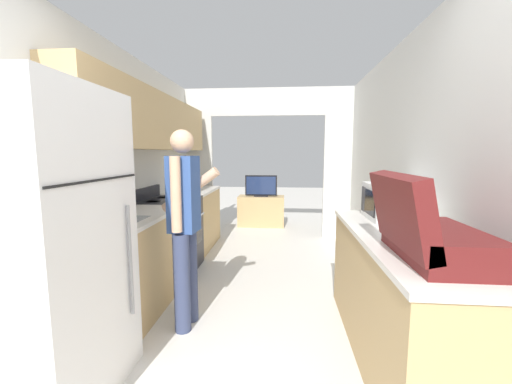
{
  "coord_description": "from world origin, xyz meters",
  "views": [
    {
      "loc": [
        0.28,
        -1.07,
        1.44
      ],
      "look_at": [
        -0.06,
        2.73,
        0.96
      ],
      "focal_mm": 22.0,
      "sensor_mm": 36.0,
      "label": 1
    }
  ],
  "objects_px": {
    "suitcase": "(425,232)",
    "book_stack": "(406,229)",
    "refrigerator": "(45,250)",
    "person": "(184,224)",
    "range_oven": "(170,235)",
    "television": "(261,186)",
    "tv_cabinet": "(261,211)",
    "knife": "(189,193)",
    "microwave": "(392,202)"
  },
  "relations": [
    {
      "from": "suitcase",
      "to": "book_stack",
      "type": "distance_m",
      "value": 0.55
    },
    {
      "from": "refrigerator",
      "to": "person",
      "type": "relative_size",
      "value": 1.11
    },
    {
      "from": "refrigerator",
      "to": "person",
      "type": "height_order",
      "value": "refrigerator"
    },
    {
      "from": "range_oven",
      "to": "television",
      "type": "bearing_deg",
      "value": 69.14
    },
    {
      "from": "range_oven",
      "to": "suitcase",
      "type": "height_order",
      "value": "suitcase"
    },
    {
      "from": "refrigerator",
      "to": "television",
      "type": "distance_m",
      "value": 4.54
    },
    {
      "from": "refrigerator",
      "to": "tv_cabinet",
      "type": "bearing_deg",
      "value": 78.74
    },
    {
      "from": "book_stack",
      "to": "television",
      "type": "height_order",
      "value": "television"
    },
    {
      "from": "knife",
      "to": "book_stack",
      "type": "bearing_deg",
      "value": -11.52
    },
    {
      "from": "suitcase",
      "to": "tv_cabinet",
      "type": "distance_m",
      "value": 4.62
    },
    {
      "from": "range_oven",
      "to": "refrigerator",
      "type": "bearing_deg",
      "value": -88.99
    },
    {
      "from": "suitcase",
      "to": "microwave",
      "type": "distance_m",
      "value": 0.99
    },
    {
      "from": "person",
      "to": "television",
      "type": "height_order",
      "value": "person"
    },
    {
      "from": "refrigerator",
      "to": "suitcase",
      "type": "distance_m",
      "value": 2.08
    },
    {
      "from": "suitcase",
      "to": "television",
      "type": "relative_size",
      "value": 1.11
    },
    {
      "from": "microwave",
      "to": "television",
      "type": "distance_m",
      "value": 3.64
    },
    {
      "from": "book_stack",
      "to": "tv_cabinet",
      "type": "xyz_separation_m",
      "value": [
        -1.29,
        3.87,
        -0.61
      ]
    },
    {
      "from": "book_stack",
      "to": "microwave",
      "type": "bearing_deg",
      "value": 84.02
    },
    {
      "from": "range_oven",
      "to": "person",
      "type": "distance_m",
      "value": 1.38
    },
    {
      "from": "range_oven",
      "to": "tv_cabinet",
      "type": "xyz_separation_m",
      "value": [
        0.93,
        2.48,
        -0.15
      ]
    },
    {
      "from": "tv_cabinet",
      "to": "suitcase",
      "type": "bearing_deg",
      "value": -75.01
    },
    {
      "from": "tv_cabinet",
      "to": "knife",
      "type": "distance_m",
      "value": 2.16
    },
    {
      "from": "book_stack",
      "to": "knife",
      "type": "xyz_separation_m",
      "value": [
        -2.16,
        1.99,
        -0.02
      ]
    },
    {
      "from": "range_oven",
      "to": "person",
      "type": "xyz_separation_m",
      "value": [
        0.57,
        -1.18,
        0.42
      ]
    },
    {
      "from": "microwave",
      "to": "knife",
      "type": "relative_size",
      "value": 1.44
    },
    {
      "from": "tv_cabinet",
      "to": "television",
      "type": "distance_m",
      "value": 0.5
    },
    {
      "from": "book_stack",
      "to": "knife",
      "type": "height_order",
      "value": "book_stack"
    },
    {
      "from": "refrigerator",
      "to": "person",
      "type": "xyz_separation_m",
      "value": [
        0.54,
        0.83,
        -0.03
      ]
    },
    {
      "from": "book_stack",
      "to": "suitcase",
      "type": "bearing_deg",
      "value": -101.64
    },
    {
      "from": "range_oven",
      "to": "person",
      "type": "relative_size",
      "value": 0.63
    },
    {
      "from": "suitcase",
      "to": "microwave",
      "type": "bearing_deg",
      "value": 80.94
    },
    {
      "from": "refrigerator",
      "to": "tv_cabinet",
      "type": "xyz_separation_m",
      "value": [
        0.89,
        4.49,
        -0.6
      ]
    },
    {
      "from": "person",
      "to": "book_stack",
      "type": "xyz_separation_m",
      "value": [
        1.65,
        -0.21,
        0.04
      ]
    },
    {
      "from": "book_stack",
      "to": "television",
      "type": "bearing_deg",
      "value": 108.59
    },
    {
      "from": "refrigerator",
      "to": "microwave",
      "type": "xyz_separation_m",
      "value": [
        2.23,
        1.07,
        0.13
      ]
    },
    {
      "from": "refrigerator",
      "to": "television",
      "type": "bearing_deg",
      "value": 78.63
    },
    {
      "from": "refrigerator",
      "to": "book_stack",
      "type": "bearing_deg",
      "value": 15.84
    },
    {
      "from": "tv_cabinet",
      "to": "range_oven",
      "type": "bearing_deg",
      "value": -110.54
    },
    {
      "from": "refrigerator",
      "to": "book_stack",
      "type": "height_order",
      "value": "refrigerator"
    },
    {
      "from": "television",
      "to": "knife",
      "type": "bearing_deg",
      "value": -115.22
    },
    {
      "from": "refrigerator",
      "to": "tv_cabinet",
      "type": "height_order",
      "value": "refrigerator"
    },
    {
      "from": "microwave",
      "to": "tv_cabinet",
      "type": "xyz_separation_m",
      "value": [
        -1.34,
        3.42,
        -0.74
      ]
    },
    {
      "from": "refrigerator",
      "to": "knife",
      "type": "relative_size",
      "value": 5.39
    },
    {
      "from": "refrigerator",
      "to": "range_oven",
      "type": "relative_size",
      "value": 1.76
    },
    {
      "from": "person",
      "to": "microwave",
      "type": "height_order",
      "value": "person"
    },
    {
      "from": "person",
      "to": "television",
      "type": "bearing_deg",
      "value": -1.04
    },
    {
      "from": "person",
      "to": "suitcase",
      "type": "distance_m",
      "value": 1.71
    },
    {
      "from": "suitcase",
      "to": "television",
      "type": "distance_m",
      "value": 4.53
    },
    {
      "from": "knife",
      "to": "person",
      "type": "bearing_deg",
      "value": -42.89
    },
    {
      "from": "book_stack",
      "to": "tv_cabinet",
      "type": "distance_m",
      "value": 4.13
    }
  ]
}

